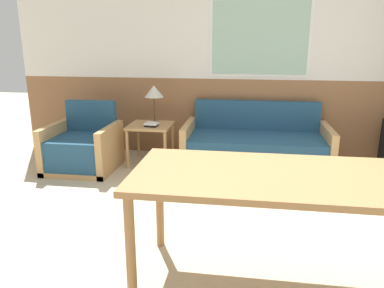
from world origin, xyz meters
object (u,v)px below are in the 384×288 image
at_px(side_table, 151,131).
at_px(table_lamp, 154,93).
at_px(couch, 255,148).
at_px(dining_table, 291,186).
at_px(armchair, 83,149).

relative_size(side_table, table_lamp, 1.11).
bearing_deg(couch, dining_table, -85.92).
distance_m(table_lamp, dining_table, 2.86).
bearing_deg(armchair, couch, 2.95).
bearing_deg(armchair, dining_table, -49.04).
distance_m(side_table, table_lamp, 0.49).
height_order(armchair, table_lamp, table_lamp).
height_order(armchair, dining_table, armchair).
height_order(side_table, table_lamp, table_lamp).
distance_m(armchair, side_table, 0.87).
distance_m(armchair, table_lamp, 1.13).
bearing_deg(dining_table, side_table, 122.80).
bearing_deg(side_table, dining_table, -57.20).
xyz_separation_m(couch, dining_table, (0.17, -2.39, 0.46)).
bearing_deg(couch, armchair, -169.02).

